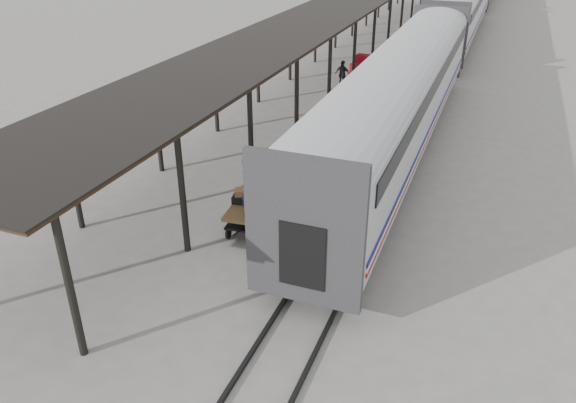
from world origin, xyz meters
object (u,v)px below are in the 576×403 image
(pedestrian, at_px, (343,74))
(baggage_cart, at_px, (252,210))
(luggage_tug, at_px, (361,68))
(porter, at_px, (250,187))

(pedestrian, bearing_deg, baggage_cart, 107.95)
(luggage_tug, bearing_deg, pedestrian, -98.32)
(luggage_tug, xyz_separation_m, porter, (1.51, -20.34, 1.16))
(porter, bearing_deg, luggage_tug, 18.16)
(baggage_cart, relative_size, porter, 1.30)
(luggage_tug, bearing_deg, porter, -81.78)
(baggage_cart, xyz_separation_m, luggage_tug, (-1.26, 19.69, 0.02))
(luggage_tug, bearing_deg, baggage_cart, -82.37)
(pedestrian, bearing_deg, porter, 108.53)
(baggage_cart, distance_m, pedestrian, 17.35)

